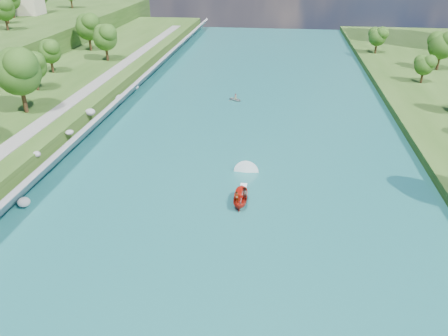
# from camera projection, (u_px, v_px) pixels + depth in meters

# --- Properties ---
(ground) EXTENTS (260.00, 260.00, 0.00)m
(ground) POSITION_uv_depth(u_px,v_px,m) (220.00, 238.00, 49.09)
(ground) COLOR #2D5119
(ground) RESTS_ON ground
(river_water) EXTENTS (55.00, 240.00, 0.10)m
(river_water) POSITION_uv_depth(u_px,v_px,m) (238.00, 160.00, 66.73)
(river_water) COLOR #1A6464
(river_water) RESTS_ON ground
(ridge_west) EXTENTS (60.00, 120.00, 9.00)m
(ridge_west) POSITION_uv_depth(u_px,v_px,m) (7.00, 32.00, 140.51)
(ridge_west) COLOR #2D5119
(ridge_west) RESTS_ON ground
(riprap_bank) EXTENTS (4.31, 236.00, 4.25)m
(riprap_bank) POSITION_uv_depth(u_px,v_px,m) (74.00, 143.00, 68.35)
(riprap_bank) COLOR slate
(riprap_bank) RESTS_ON ground
(riverside_path) EXTENTS (3.00, 200.00, 0.10)m
(riverside_path) POSITION_uv_depth(u_px,v_px,m) (34.00, 129.00, 68.91)
(riverside_path) COLOR gray
(riverside_path) RESTS_ON berm_west
(motorboat) EXTENTS (3.60, 19.09, 2.16)m
(motorboat) POSITION_uv_depth(u_px,v_px,m) (241.00, 194.00, 55.97)
(motorboat) COLOR red
(motorboat) RESTS_ON river_water
(raft) EXTENTS (3.60, 3.39, 1.48)m
(raft) POSITION_uv_depth(u_px,v_px,m) (236.00, 99.00, 92.09)
(raft) COLOR gray
(raft) RESTS_ON river_water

